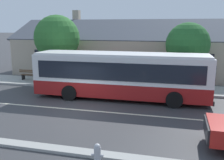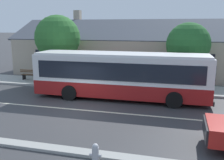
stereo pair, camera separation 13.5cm
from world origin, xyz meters
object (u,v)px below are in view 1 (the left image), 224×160
object	(u,v)px
bench_down_street	(78,80)
transit_bus	(121,74)
street_tree_primary	(188,46)
street_tree_secondary	(56,39)
bench_by_building	(29,75)
fire_hydrant	(97,155)

from	to	relation	value
bench_down_street	transit_bus	bearing A→B (deg)	-31.93
bench_down_street	street_tree_primary	world-z (taller)	street_tree_primary
street_tree_primary	street_tree_secondary	world-z (taller)	street_tree_secondary
bench_by_building	street_tree_secondary	xyz separation A→B (m)	(2.56, 0.33, 3.10)
transit_bus	bench_down_street	distance (m)	4.77
street_tree_primary	transit_bus	bearing A→B (deg)	-139.57
bench_down_street	street_tree_secondary	xyz separation A→B (m)	(-2.25, 0.97, 3.09)
bench_down_street	street_tree_primary	bearing A→B (deg)	8.61
transit_bus	fire_hydrant	size ratio (longest dim) A/B	13.78
bench_down_street	street_tree_secondary	world-z (taller)	street_tree_secondary
street_tree_secondary	fire_hydrant	world-z (taller)	street_tree_secondary
street_tree_primary	fire_hydrant	size ratio (longest dim) A/B	6.07
street_tree_primary	street_tree_secondary	xyz separation A→B (m)	(-10.56, -0.28, 0.35)
street_tree_secondary	street_tree_primary	bearing A→B (deg)	1.54
street_tree_secondary	fire_hydrant	bearing A→B (deg)	-58.65
transit_bus	fire_hydrant	distance (m)	8.44
transit_bus	bench_by_building	size ratio (longest dim) A/B	7.23
street_tree_secondary	fire_hydrant	size ratio (longest dim) A/B	6.83
bench_by_building	street_tree_primary	bearing A→B (deg)	2.66
bench_by_building	fire_hydrant	size ratio (longest dim) A/B	1.91
bench_down_street	fire_hydrant	bearing A→B (deg)	-65.52
bench_by_building	street_tree_secondary	world-z (taller)	street_tree_secondary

